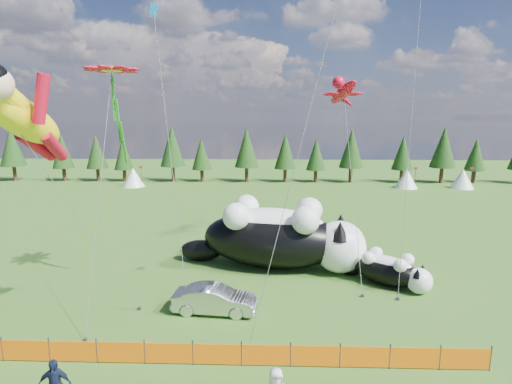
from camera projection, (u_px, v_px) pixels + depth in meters
ground at (225, 328)px, 19.37m from camera, size 160.00×160.00×0.00m
safety_fence at (217, 354)px, 16.33m from camera, size 22.06×0.06×1.10m
tree_line at (256, 157)px, 62.86m from camera, size 90.00×4.00×8.00m
festival_tents at (330, 178)px, 58.07m from camera, size 50.00×3.20×2.80m
cat_large at (280, 236)px, 26.90m from camera, size 12.78×6.22×4.64m
cat_small at (390, 270)px, 24.12m from camera, size 4.79×4.13×2.03m
car at (215, 299)px, 20.78m from camera, size 4.46×1.87×1.43m
superhero_kite at (23, 119)px, 15.36m from camera, size 5.12×6.81×12.67m
gecko_kite at (343, 93)px, 30.65m from camera, size 4.24×13.60×15.68m
flower_kite at (112, 73)px, 20.22m from camera, size 3.72×6.32×13.06m
diamond_kite_a at (156, 31)px, 21.56m from camera, size 2.54×3.75×16.51m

